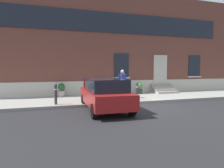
{
  "coord_description": "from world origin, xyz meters",
  "views": [
    {
      "loc": [
        -4.76,
        -8.94,
        1.96
      ],
      "look_at": [
        -1.44,
        1.6,
        1.1
      ],
      "focal_mm": 31.64,
      "sensor_mm": 36.0,
      "label": 1
    }
  ],
  "objects_px": {
    "hatchback_car_red": "(105,94)",
    "planter_terracotta": "(103,89)",
    "planter_cream": "(62,90)",
    "planter_charcoal": "(140,87)",
    "bollard_near_person": "(137,90)",
    "person_on_phone": "(122,82)",
    "bollard_far_left": "(56,93)"
  },
  "relations": [
    {
      "from": "hatchback_car_red",
      "to": "planter_terracotta",
      "type": "xyz_separation_m",
      "value": [
        0.99,
        4.11,
        -0.18
      ]
    },
    {
      "from": "planter_cream",
      "to": "planter_charcoal",
      "type": "relative_size",
      "value": 1.0
    },
    {
      "from": "hatchback_car_red",
      "to": "planter_charcoal",
      "type": "xyz_separation_m",
      "value": [
        3.71,
        4.06,
        -0.18
      ]
    },
    {
      "from": "bollard_near_person",
      "to": "person_on_phone",
      "type": "distance_m",
      "value": 1.21
    },
    {
      "from": "person_on_phone",
      "to": "planter_charcoal",
      "type": "distance_m",
      "value": 2.59
    },
    {
      "from": "person_on_phone",
      "to": "planter_cream",
      "type": "bearing_deg",
      "value": 137.37
    },
    {
      "from": "bollard_far_left",
      "to": "person_on_phone",
      "type": "bearing_deg",
      "value": 14.14
    },
    {
      "from": "planter_terracotta",
      "to": "bollard_far_left",
      "type": "bearing_deg",
      "value": -140.09
    },
    {
      "from": "planter_terracotta",
      "to": "planter_charcoal",
      "type": "xyz_separation_m",
      "value": [
        2.72,
        -0.05,
        0.0
      ]
    },
    {
      "from": "bollard_near_person",
      "to": "planter_charcoal",
      "type": "xyz_separation_m",
      "value": [
        1.41,
        2.61,
        -0.11
      ]
    },
    {
      "from": "hatchback_car_red",
      "to": "planter_cream",
      "type": "bearing_deg",
      "value": 111.84
    },
    {
      "from": "person_on_phone",
      "to": "planter_cream",
      "type": "distance_m",
      "value": 4.01
    },
    {
      "from": "bollard_near_person",
      "to": "bollard_far_left",
      "type": "distance_m",
      "value": 4.49
    },
    {
      "from": "hatchback_car_red",
      "to": "bollard_near_person",
      "type": "bearing_deg",
      "value": 32.32
    },
    {
      "from": "hatchback_car_red",
      "to": "planter_terracotta",
      "type": "relative_size",
      "value": 4.76
    },
    {
      "from": "bollard_far_left",
      "to": "planter_cream",
      "type": "xyz_separation_m",
      "value": [
        0.45,
        2.88,
        -0.11
      ]
    },
    {
      "from": "person_on_phone",
      "to": "bollard_near_person",
      "type": "bearing_deg",
      "value": -75.88
    },
    {
      "from": "bollard_far_left",
      "to": "person_on_phone",
      "type": "relative_size",
      "value": 0.6
    },
    {
      "from": "bollard_far_left",
      "to": "planter_cream",
      "type": "relative_size",
      "value": 1.22
    },
    {
      "from": "bollard_near_person",
      "to": "planter_terracotta",
      "type": "distance_m",
      "value": 2.97
    },
    {
      "from": "bollard_near_person",
      "to": "hatchback_car_red",
      "type": "bearing_deg",
      "value": -147.68
    },
    {
      "from": "bollard_near_person",
      "to": "person_on_phone",
      "type": "xyz_separation_m",
      "value": [
        -0.54,
        1.0,
        0.44
      ]
    },
    {
      "from": "bollard_far_left",
      "to": "planter_terracotta",
      "type": "xyz_separation_m",
      "value": [
        3.18,
        2.66,
        -0.11
      ]
    },
    {
      "from": "bollard_far_left",
      "to": "planter_charcoal",
      "type": "height_order",
      "value": "bollard_far_left"
    },
    {
      "from": "bollard_far_left",
      "to": "hatchback_car_red",
      "type": "bearing_deg",
      "value": -33.62
    },
    {
      "from": "hatchback_car_red",
      "to": "person_on_phone",
      "type": "bearing_deg",
      "value": 54.3
    },
    {
      "from": "bollard_near_person",
      "to": "planter_charcoal",
      "type": "relative_size",
      "value": 1.22
    },
    {
      "from": "planter_terracotta",
      "to": "planter_charcoal",
      "type": "distance_m",
      "value": 2.73
    },
    {
      "from": "person_on_phone",
      "to": "planter_terracotta",
      "type": "xyz_separation_m",
      "value": [
        -0.77,
        1.66,
        -0.55
      ]
    },
    {
      "from": "hatchback_car_red",
      "to": "planter_cream",
      "type": "distance_m",
      "value": 4.68
    },
    {
      "from": "hatchback_car_red",
      "to": "planter_cream",
      "type": "relative_size",
      "value": 4.76
    },
    {
      "from": "hatchback_car_red",
      "to": "planter_charcoal",
      "type": "relative_size",
      "value": 4.76
    }
  ]
}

